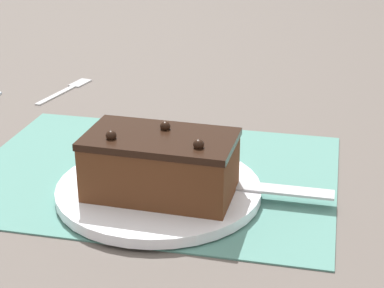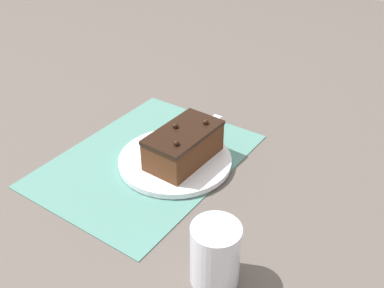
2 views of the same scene
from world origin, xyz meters
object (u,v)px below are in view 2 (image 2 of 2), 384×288
object	(u,v)px
cake_plate	(175,160)
chocolate_cake	(184,145)
serving_knife	(185,140)
drinking_glass	(215,254)

from	to	relation	value
cake_plate	chocolate_cake	bearing A→B (deg)	113.42
cake_plate	chocolate_cake	world-z (taller)	chocolate_cake
cake_plate	chocolate_cake	xyz separation A→B (m)	(-0.01, 0.02, 0.04)
chocolate_cake	serving_knife	xyz separation A→B (m)	(-0.06, -0.03, -0.03)
cake_plate	drinking_glass	xyz separation A→B (m)	(0.21, 0.23, 0.04)
drinking_glass	chocolate_cake	bearing A→B (deg)	-135.50
chocolate_cake	drinking_glass	xyz separation A→B (m)	(0.22, 0.21, 0.00)
serving_knife	drinking_glass	size ratio (longest dim) A/B	1.91
chocolate_cake	drinking_glass	bearing A→B (deg)	44.50
chocolate_cake	serving_knife	size ratio (longest dim) A/B	0.82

